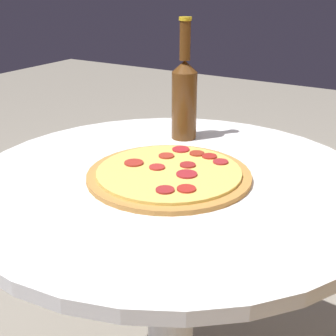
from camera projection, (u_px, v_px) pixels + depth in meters
name	position (u px, v px, depth m)	size (l,w,h in m)	color
table	(171.00, 258.00, 1.03)	(0.83, 0.83, 0.68)	white
pizza	(168.00, 173.00, 0.94)	(0.33, 0.33, 0.02)	#B77F3D
beer_bottle	(184.00, 95.00, 1.13)	(0.06, 0.06, 0.29)	#563314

